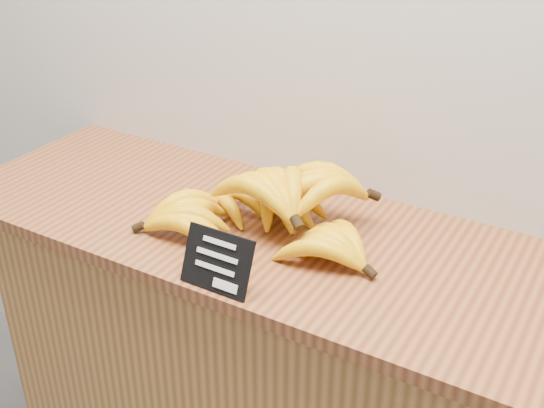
{
  "coord_description": "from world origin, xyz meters",
  "views": [
    {
      "loc": [
        0.52,
        1.66,
        1.66
      ],
      "look_at": [
        -0.09,
        2.7,
        1.02
      ],
      "focal_mm": 45.0,
      "sensor_mm": 36.0,
      "label": 1
    }
  ],
  "objects": [
    {
      "name": "counter",
      "position": [
        -0.09,
        2.75,
        0.45
      ],
      "size": [
        1.3,
        0.5,
        0.9
      ],
      "primitive_type": "cube",
      "color": "#AA7337",
      "rests_on": "ground"
    },
    {
      "name": "counter_top",
      "position": [
        -0.09,
        2.75,
        0.92
      ],
      "size": [
        1.58,
        0.54,
        0.03
      ],
      "primitive_type": "cube",
      "color": "brown",
      "rests_on": "counter"
    },
    {
      "name": "chalkboard_sign",
      "position": [
        -0.09,
        2.52,
        0.98
      ],
      "size": [
        0.14,
        0.05,
        0.11
      ],
      "primitive_type": "cube",
      "rotation": [
        -0.39,
        0.0,
        0.0
      ],
      "color": "black",
      "rests_on": "counter_top"
    },
    {
      "name": "banana_pile",
      "position": [
        -0.11,
        2.74,
        0.99
      ],
      "size": [
        0.51,
        0.35,
        0.13
      ],
      "color": "#EFB809",
      "rests_on": "counter_top"
    }
  ]
}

